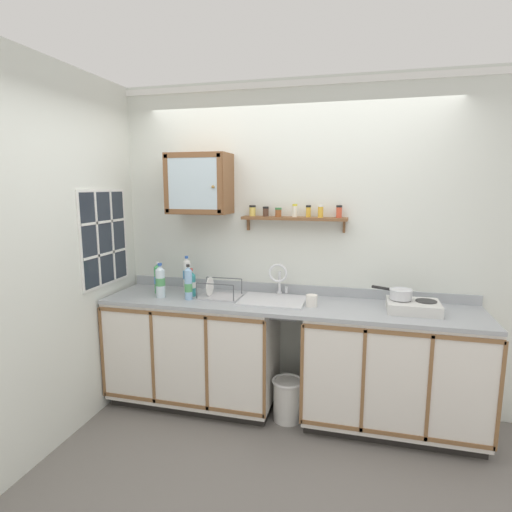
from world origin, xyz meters
The scene contains 21 objects.
floor centered at (0.00, 0.00, 0.00)m, with size 5.99×5.99×0.00m, color slate.
back_wall centered at (0.00, 0.73, 1.36)m, with size 3.59×0.07×2.70m.
side_wall_left centered at (-1.52, -0.25, 1.35)m, with size 0.05×3.51×2.70m, color silver.
lower_cabinet_run centered at (-0.79, 0.41, 0.46)m, with size 1.40×0.61×0.91m.
lower_cabinet_run_right centered at (0.83, 0.41, 0.46)m, with size 1.32×0.61×0.91m.
countertop centered at (0.00, 0.40, 0.93)m, with size 2.95×0.63×0.03m, color #9EA3A8.
backsplash centered at (0.00, 0.70, 0.98)m, with size 2.95×0.02×0.08m, color #9EA3A8.
sink centered at (-0.11, 0.44, 0.93)m, with size 0.51×0.43×0.38m.
hot_plate_stove centered at (0.94, 0.40, 0.98)m, with size 0.37×0.29×0.08m.
saucepan centered at (0.85, 0.43, 1.07)m, with size 0.29×0.19×0.08m.
bottle_opaque_white_0 centered at (-0.89, 0.51, 1.09)m, with size 0.07×0.07×0.32m.
bottle_water_clear_1 centered at (-1.03, 0.31, 1.07)m, with size 0.08×0.08×0.29m.
bottle_detergent_teal_2 centered at (-0.80, 0.41, 1.05)m, with size 0.08×0.08×0.23m.
bottle_soda_green_3 centered at (-1.12, 0.43, 1.07)m, with size 0.06×0.06×0.27m.
bottle_water_blue_4 centered at (-0.78, 0.30, 1.07)m, with size 0.06×0.06×0.29m.
dish_rack centered at (-0.57, 0.42, 0.97)m, with size 0.34×0.25×0.17m.
mug centered at (0.21, 0.36, 0.99)m, with size 0.09×0.12×0.09m.
wall_cabinet centered at (-0.77, 0.55, 1.87)m, with size 0.51×0.33×0.50m.
spice_shelf centered at (0.01, 0.64, 1.60)m, with size 0.86×0.14×0.23m.
window centered at (-1.49, 0.24, 1.43)m, with size 0.03×0.62×0.79m.
trash_bin centered at (0.04, 0.32, 0.18)m, with size 0.25×0.25×0.34m.
Camera 1 is at (0.56, -2.72, 1.85)m, focal length 29.13 mm.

